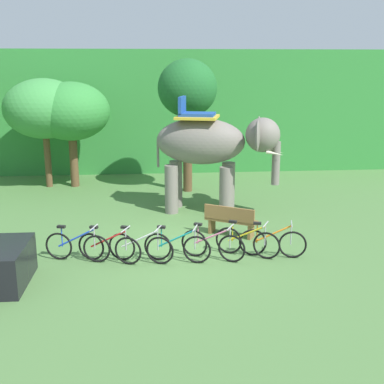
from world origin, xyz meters
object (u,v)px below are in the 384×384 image
at_px(bike_red, 109,247).
at_px(bike_teal, 177,247).
at_px(tree_center_left, 187,90).
at_px(elephant, 211,146).
at_px(bike_orange, 272,242).
at_px(bike_white, 141,247).
at_px(bike_blue, 77,246).
at_px(bike_pink, 213,245).
at_px(bike_yellow, 247,242).
at_px(wooden_bench, 230,220).
at_px(tree_center_right, 44,109).
at_px(tree_center, 71,112).

height_order(bike_red, bike_teal, same).
relative_size(tree_center_left, elephant, 1.18).
distance_m(elephant, bike_orange, 4.70).
bearing_deg(bike_white, bike_blue, 172.28).
bearing_deg(bike_teal, bike_pink, 4.75).
bearing_deg(bike_teal, bike_white, 177.29).
bearing_deg(elephant, bike_red, -125.81).
distance_m(bike_teal, bike_yellow, 1.82).
bearing_deg(bike_orange, bike_blue, 178.28).
distance_m(tree_center_left, elephant, 3.30).
height_order(elephant, bike_orange, elephant).
distance_m(tree_center_left, bike_teal, 7.96).
xyz_separation_m(bike_white, bike_pink, (1.80, 0.03, 0.00)).
xyz_separation_m(tree_center_left, bike_orange, (1.61, -7.01, -3.46)).
distance_m(bike_orange, wooden_bench, 1.86).
height_order(tree_center_left, elephant, tree_center_left).
bearing_deg(tree_center_left, tree_center_right, 167.72).
bearing_deg(bike_yellow, bike_white, -176.46).
bearing_deg(bike_white, bike_yellow, 3.54).
height_order(bike_blue, bike_pink, same).
distance_m(bike_blue, bike_red, 0.81).
distance_m(bike_blue, bike_pink, 3.37).
height_order(tree_center_right, elephant, tree_center_right).
bearing_deg(bike_pink, tree_center_left, 90.59).
bearing_deg(bike_blue, elephant, 46.63).
bearing_deg(bike_white, bike_teal, -2.71).
height_order(bike_white, wooden_bench, bike_white).
xyz_separation_m(tree_center_right, bike_pink, (5.56, -8.24, -2.71)).
bearing_deg(tree_center_right, tree_center, -1.27).
bearing_deg(bike_red, bike_teal, -3.55).
distance_m(bike_teal, bike_pink, 0.90).
bearing_deg(bike_white, tree_center_right, 114.46).
bearing_deg(tree_center_left, bike_white, -103.70).
xyz_separation_m(tree_center, tree_center_left, (4.47, -1.17, 0.86)).
distance_m(tree_center_right, elephant, 7.29).
relative_size(elephant, bike_teal, 2.58).
height_order(bike_teal, bike_pink, same).
distance_m(tree_center_left, bike_orange, 7.98).
bearing_deg(wooden_bench, bike_pink, -113.16).
bearing_deg(bike_pink, tree_center_right, 124.02).
bearing_deg(tree_center_right, elephant, -33.67).
relative_size(elephant, bike_red, 2.64).
xyz_separation_m(tree_center_right, tree_center_left, (5.49, -1.19, 0.74)).
distance_m(tree_center_right, bike_teal, 9.91).
bearing_deg(tree_center, bike_teal, -66.29).
bearing_deg(tree_center, bike_red, -76.47).
bearing_deg(bike_red, wooden_bench, 26.96).
xyz_separation_m(elephant, bike_teal, (-1.36, -4.30, -1.82)).
height_order(tree_center, tree_center_left, tree_center_left).
xyz_separation_m(tree_center_left, bike_yellow, (0.98, -6.91, -3.46)).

